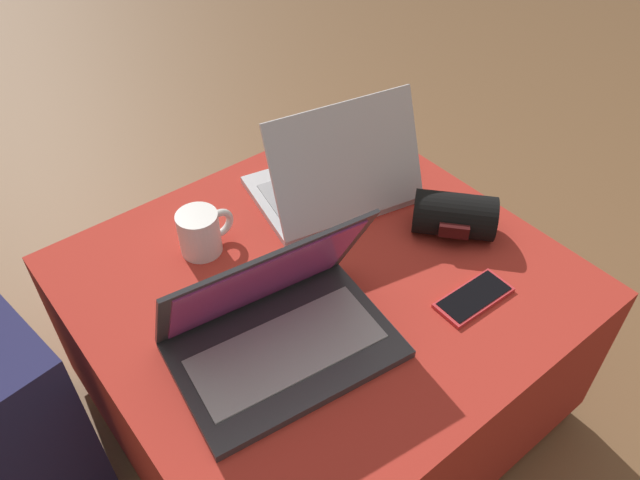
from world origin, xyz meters
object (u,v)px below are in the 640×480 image
object	(u,v)px
cell_phone	(474,298)
wrist_brace	(454,215)
backpack	(10,424)
coffee_mug	(201,232)
laptop_near	(278,326)
laptop_far	(335,180)

from	to	relation	value
cell_phone	wrist_brace	bearing A→B (deg)	-33.40
backpack	coffee_mug	world-z (taller)	backpack
coffee_mug	backpack	bearing A→B (deg)	179.49
laptop_near	laptop_far	bearing A→B (deg)	44.03
laptop_far	coffee_mug	bearing A→B (deg)	4.26
cell_phone	coffee_mug	xyz separation A→B (m)	(-0.32, 0.43, 0.04)
laptop_far	wrist_brace	distance (m)	0.26
laptop_near	cell_phone	xyz separation A→B (m)	(0.34, -0.14, -0.04)
wrist_brace	coffee_mug	size ratio (longest dim) A/B	1.53
laptop_far	backpack	size ratio (longest dim) A/B	0.70
laptop_near	laptop_far	distance (m)	0.41
laptop_far	backpack	world-z (taller)	laptop_far
laptop_far	laptop_near	bearing A→B (deg)	48.48
laptop_near	cell_phone	distance (m)	0.37
laptop_near	coffee_mug	bearing A→B (deg)	93.03
backpack	wrist_brace	size ratio (longest dim) A/B	2.91
laptop_far	backpack	xyz separation A→B (m)	(-0.76, 0.04, -0.24)
wrist_brace	backpack	bearing A→B (deg)	162.40
laptop_near	wrist_brace	world-z (taller)	laptop_near
wrist_brace	laptop_far	bearing A→B (deg)	116.81
laptop_far	coffee_mug	distance (m)	0.31
laptop_far	coffee_mug	world-z (taller)	laptop_far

